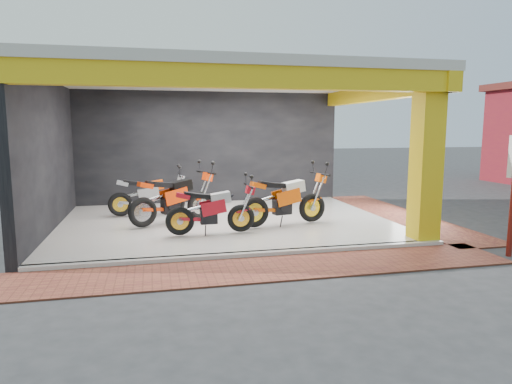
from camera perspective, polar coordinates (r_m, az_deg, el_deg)
ground at (r=9.60m, az=-1.84°, el=-6.48°), size 80.00×80.00×0.00m
showroom_floor at (r=11.51m, az=-3.77°, el=-3.78°), size 8.00×6.00×0.10m
showroom_ceiling at (r=11.32m, az=-3.94°, el=14.08°), size 8.40×6.40×0.20m
back_wall at (r=14.35m, az=-5.82°, el=5.40°), size 8.20×0.20×3.50m
left_wall at (r=11.38m, az=-24.74°, el=4.00°), size 0.20×6.20×3.50m
corner_column at (r=10.05m, az=20.52°, el=3.79°), size 0.50×0.50×3.50m
header_beam_front at (r=8.36m, az=-0.59°, el=14.17°), size 8.40×0.30×0.40m
header_beam_right at (r=12.56m, az=14.82°, el=11.87°), size 0.30×6.40×0.40m
floor_kerb at (r=8.62m, az=-0.53°, el=-7.83°), size 8.00×0.20×0.10m
paver_front at (r=7.91m, az=0.71°, el=-9.58°), size 9.00×1.40×0.03m
paver_right at (r=13.14m, az=17.40°, el=-2.80°), size 1.40×7.00×0.03m
moto_hero at (r=11.12m, az=7.05°, el=-0.21°), size 2.48×1.31×1.44m
moto_row_a at (r=10.01m, az=-1.89°, el=-1.61°), size 2.07×0.80×1.26m
moto_row_b at (r=11.45m, az=-7.06°, el=0.01°), size 2.49×1.77×1.43m
moto_row_c at (r=12.27m, az=-10.33°, el=0.10°), size 2.10×0.80×1.28m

